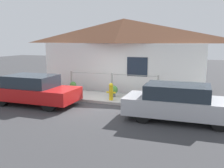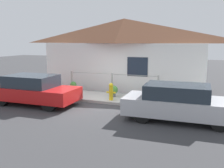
{
  "view_description": "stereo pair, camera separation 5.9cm",
  "coord_description": "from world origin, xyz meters",
  "views": [
    {
      "loc": [
        4.59,
        -10.12,
        2.85
      ],
      "look_at": [
        0.58,
        0.3,
        0.9
      ],
      "focal_mm": 40.0,
      "sensor_mm": 36.0,
      "label": 1
    },
    {
      "loc": [
        4.65,
        -10.1,
        2.85
      ],
      "look_at": [
        0.58,
        0.3,
        0.9
      ],
      "focal_mm": 40.0,
      "sensor_mm": 36.0,
      "label": 2
    }
  ],
  "objects": [
    {
      "name": "fire_hydrant",
      "position": [
        0.51,
        0.35,
        0.55
      ],
      "size": [
        0.44,
        0.2,
        0.8
      ],
      "color": "yellow",
      "rests_on": "sidewalk"
    },
    {
      "name": "car_right",
      "position": [
        3.76,
        -1.15,
        0.66
      ],
      "size": [
        4.11,
        1.77,
        1.31
      ],
      "rotation": [
        0.0,
        0.0,
        0.03
      ],
      "color": "#B7B7BC",
      "rests_on": "ground_plane"
    },
    {
      "name": "potted_plant_by_fence",
      "position": [
        -2.21,
        1.62,
        0.39
      ],
      "size": [
        0.35,
        0.35,
        0.51
      ],
      "color": "#9E5638",
      "rests_on": "sidewalk"
    },
    {
      "name": "sidewalk",
      "position": [
        0.0,
        0.97,
        0.06
      ],
      "size": [
        24.0,
        1.94,
        0.13
      ],
      "color": "#B2AFA8",
      "rests_on": "ground_plane"
    },
    {
      "name": "house",
      "position": [
        0.0,
        3.54,
        3.2
      ],
      "size": [
        9.52,
        2.23,
        4.08
      ],
      "color": "white",
      "rests_on": "ground_plane"
    },
    {
      "name": "ground_plane",
      "position": [
        0.0,
        0.0,
        0.0
      ],
      "size": [
        60.0,
        60.0,
        0.0
      ],
      "primitive_type": "plane",
      "color": "#38383A"
    },
    {
      "name": "potted_plant_near_hydrant",
      "position": [
        0.36,
        1.07,
        0.45
      ],
      "size": [
        0.42,
        0.42,
        0.55
      ],
      "color": "slate",
      "rests_on": "sidewalk"
    },
    {
      "name": "car_left",
      "position": [
        -2.63,
        -1.15,
        0.67
      ],
      "size": [
        3.98,
        1.79,
        1.33
      ],
      "rotation": [
        0.0,
        0.0,
        0.02
      ],
      "color": "red",
      "rests_on": "ground_plane"
    },
    {
      "name": "fence",
      "position": [
        0.0,
        1.79,
        0.72
      ],
      "size": [
        4.9,
        0.1,
        1.06
      ],
      "color": "#999993",
      "rests_on": "sidewalk"
    }
  ]
}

